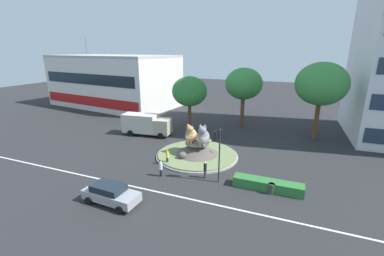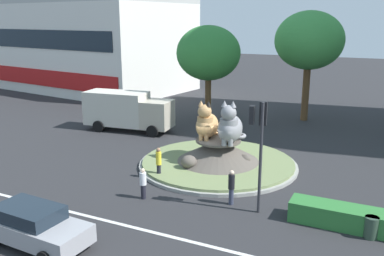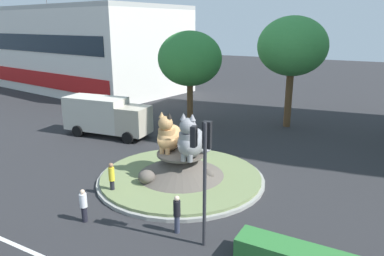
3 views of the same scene
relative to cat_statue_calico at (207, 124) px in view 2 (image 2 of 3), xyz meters
name	(u,v)px [view 2 (image 2 of 3)]	position (x,y,z in m)	size (l,w,h in m)	color
ground_plane	(218,166)	(0.77, -0.04, -2.49)	(160.00, 160.00, 0.00)	#28282B
lane_centreline	(139,229)	(0.77, -8.72, -2.49)	(112.00, 0.20, 0.01)	silver
roundabout_island	(218,156)	(0.76, -0.04, -1.88)	(9.41, 9.41, 1.64)	gray
cat_statue_calico	(207,124)	(0.00, 0.00, 0.00)	(1.55, 2.46, 2.34)	tan
cat_statue_grey	(230,127)	(1.59, -0.35, 0.07)	(1.77, 2.73, 2.54)	gray
traffic_light_mast	(260,133)	(4.71, -4.96, 1.24)	(0.71, 0.60, 5.09)	#2D2D33
shophouse_block	(81,45)	(-26.36, 20.48, 2.87)	(28.36, 17.66, 14.50)	silver
clipped_hedge_strip	(363,220)	(9.19, -4.81, -2.04)	(5.96, 1.20, 0.90)	#2D7033
broadleaf_tree_behind_island	(309,41)	(3.05, 14.11, 4.27)	(5.71, 5.71, 9.23)	brown
second_tree_near_tower	(208,53)	(-4.31, 10.08, 3.27)	(5.31, 5.31, 8.05)	brown
pedestrian_black_shirt	(231,186)	(3.38, -4.78, -1.57)	(0.30, 0.30, 1.71)	#33384C
pedestrian_yellow_shirt	(159,162)	(-1.35, -3.41, -1.52)	(0.30, 0.30, 1.78)	black
pedestrian_white_shirt	(143,183)	(-0.71, -6.02, -1.67)	(0.33, 0.33, 1.56)	black
sedan_on_far_lane	(33,225)	(-2.23, -11.55, -1.66)	(4.68, 2.22, 1.58)	#99999E
delivery_box_truck	(127,110)	(-8.75, 4.47, -0.84)	(7.14, 3.13, 3.04)	#B7AD99
litter_bin	(371,227)	(9.54, -5.31, -2.04)	(0.56, 0.56, 0.90)	#2D4233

